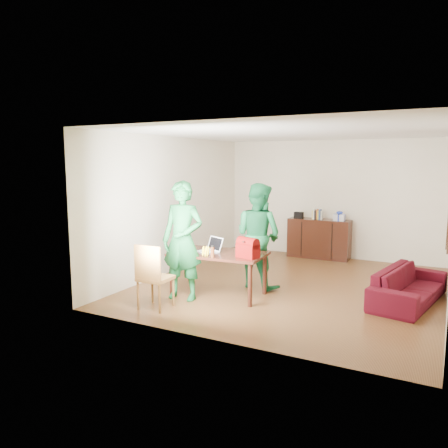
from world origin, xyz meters
The scene contains 10 objects.
room centered at (0.01, 0.13, 1.31)m, with size 5.20×5.70×2.90m.
table centered at (-0.90, -1.09, 0.63)m, with size 1.60×0.97×0.72m.
chair centered at (-1.43, -2.12, 0.29)m, with size 0.47×0.45×1.00m.
person_near centered at (-1.32, -1.52, 0.96)m, with size 0.70×0.46×1.92m, color #125426.
person_far centered at (-0.51, -0.33, 0.92)m, with size 0.90×0.70×1.84m, color #166535.
laptop centered at (-1.07, -1.16, 0.77)m, with size 0.42×0.37×0.25m.
bananas centered at (-0.95, -1.43, 0.75)m, with size 0.17×0.11×0.06m, color gold, non-canonical shape.
bottle centered at (-0.82, -1.43, 0.81)m, with size 0.06×0.06×0.18m, color #592B14.
red_bag centered at (-0.31, -1.21, 0.85)m, with size 0.34×0.20×0.25m, color maroon.
sofa centered at (1.95, -0.05, 0.27)m, with size 1.86×0.73×0.54m, color #33060F.
Camera 1 is at (2.46, -7.30, 2.21)m, focal length 35.00 mm.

